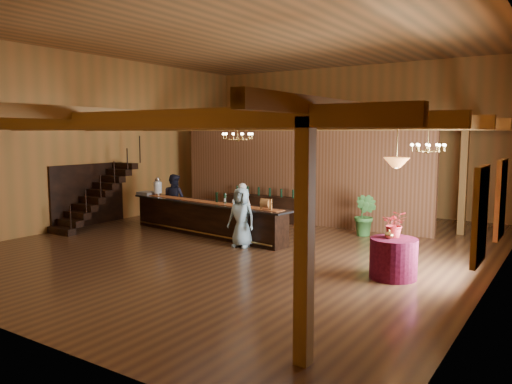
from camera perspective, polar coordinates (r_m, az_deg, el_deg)
The scene contains 29 objects.
floor at distance 13.60m, azimuth -0.57°, elevation -5.95°, with size 14.00×14.00×0.00m, color #54341D.
ceiling at distance 13.50m, azimuth -0.60°, elevation 17.46°, with size 14.00×14.00×0.00m, color #AC743C.
wall_back at distance 19.48m, azimuth 11.01°, elevation 5.93°, with size 12.00×0.10×5.50m, color #A6692E.
wall_left at distance 17.34m, azimuth -17.38°, elevation 5.66°, with size 0.10×14.00×5.50m, color #A6692E.
wall_right at distance 11.11m, azimuth 26.17°, elevation 4.81°, with size 0.10×14.00×5.50m, color #A6692E.
beam_grid at distance 13.69m, azimuth 0.60°, elevation 7.80°, with size 11.90×13.90×0.39m.
support_posts at distance 12.93m, azimuth -1.82°, elevation 0.57°, with size 9.20×10.20×3.20m.
partition_wall at distance 16.59m, azimuth 4.72°, elevation 1.75°, with size 9.00×0.18×3.10m, color brown.
window_right_front at distance 9.64m, azimuth 24.30°, elevation -2.47°, with size 0.12×1.05×1.75m, color white.
window_right_back at distance 12.19m, azimuth 26.23°, elevation -0.74°, with size 0.12×1.05×1.75m, color white.
staircase at distance 16.57m, azimuth -17.93°, elevation -0.47°, with size 1.00×2.80×2.00m.
backroom_boxes at distance 18.39m, azimuth 8.24°, elevation -1.01°, with size 4.10×0.60×1.10m.
tasting_bar at distance 14.76m, azimuth -5.68°, elevation -3.00°, with size 5.94×1.47×0.99m.
beverage_dispenser at distance 16.41m, azimuth -11.17°, elevation 0.61°, with size 0.26×0.26×0.60m.
glass_rack_tray at distance 16.72m, azimuth -12.33°, elevation -0.13°, with size 0.50×0.50×0.10m, color gray.
raffle_drum at distance 13.08m, azimuth 1.16°, elevation -1.31°, with size 0.34×0.24×0.30m.
bar_bottle_0 at distance 14.52m, azimuth -4.52°, elevation -0.62°, with size 0.07×0.07×0.30m, color black.
bar_bottle_1 at distance 14.29m, azimuth -3.56°, elevation -0.74°, with size 0.07×0.07×0.30m, color black.
backbar_shelf at distance 16.90m, azimuth 1.59°, elevation -1.94°, with size 3.10×0.48×0.87m, color black.
round_table at distance 10.77m, azimuth 15.43°, elevation -7.33°, with size 0.97×0.97×0.84m, color maroon.
chandelier_left at distance 13.39m, azimuth -2.11°, elevation 6.41°, with size 0.80×0.80×0.44m.
chandelier_right at distance 12.50m, azimuth 19.05°, elevation 4.86°, with size 0.80×0.80×0.70m.
pendant_lamp at distance 10.47m, azimuth 15.77°, elevation 3.26°, with size 0.52×0.52×0.90m.
bartender at distance 14.99m, azimuth -1.57°, elevation -1.82°, with size 0.55×0.36×1.51m, color white.
staff_second at distance 16.52m, azimuth -9.32°, elevation -0.84°, with size 0.81×0.63×1.66m, color black.
guest at distance 13.14m, azimuth -1.68°, elevation -2.90°, with size 0.77×0.50×1.58m, color #95BDCC.
floor_plant at distance 14.83m, azimuth 12.39°, elevation -2.59°, with size 0.68×0.55×1.24m, color #316628.
table_flowers at distance 10.74m, azimuth 15.60°, elevation -3.53°, with size 0.51×0.44×0.57m, color red.
table_vase at distance 10.60m, azimuth 14.97°, elevation -4.38°, with size 0.15×0.15×0.30m, color #A28040.
Camera 1 is at (7.39, -11.02, 3.00)m, focal length 35.00 mm.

